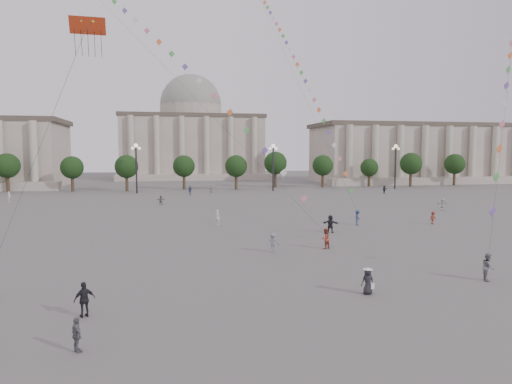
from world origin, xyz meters
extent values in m
plane|color=#595654|center=(0.00, 0.00, 0.00)|extent=(360.00, 360.00, 0.00)
cube|color=#A19687|center=(75.00, 95.00, 8.00)|extent=(80.00, 22.00, 16.00)
cube|color=#4E4539|center=(75.00, 95.00, 16.60)|extent=(81.60, 22.44, 1.20)
cube|color=#A19687|center=(75.00, 82.00, 1.00)|extent=(84.00, 4.00, 2.00)
cube|color=#A19687|center=(0.00, 130.00, 10.00)|extent=(46.00, 30.00, 20.00)
cube|color=#4E4539|center=(0.00, 130.00, 20.60)|extent=(46.92, 30.60, 1.20)
cube|color=#A19687|center=(0.00, 113.00, 1.00)|extent=(48.30, 4.00, 2.00)
cylinder|color=#A19687|center=(0.00, 130.00, 22.50)|extent=(21.00, 21.00, 5.00)
sphere|color=gray|center=(0.00, 130.00, 25.00)|extent=(21.00, 21.00, 21.00)
cylinder|color=#34291A|center=(-42.00, 78.00, 1.76)|extent=(0.70, 0.70, 3.52)
sphere|color=black|center=(-42.00, 78.00, 5.44)|extent=(5.12, 5.12, 5.12)
cylinder|color=#34291A|center=(-30.00, 78.00, 1.76)|extent=(0.70, 0.70, 3.52)
sphere|color=black|center=(-30.00, 78.00, 5.44)|extent=(5.12, 5.12, 5.12)
cylinder|color=#34291A|center=(-18.00, 78.00, 1.76)|extent=(0.70, 0.70, 3.52)
sphere|color=black|center=(-18.00, 78.00, 5.44)|extent=(5.12, 5.12, 5.12)
cylinder|color=#34291A|center=(-6.00, 78.00, 1.76)|extent=(0.70, 0.70, 3.52)
sphere|color=black|center=(-6.00, 78.00, 5.44)|extent=(5.12, 5.12, 5.12)
cylinder|color=#34291A|center=(6.00, 78.00, 1.76)|extent=(0.70, 0.70, 3.52)
sphere|color=black|center=(6.00, 78.00, 5.44)|extent=(5.12, 5.12, 5.12)
cylinder|color=#34291A|center=(18.00, 78.00, 1.76)|extent=(0.70, 0.70, 3.52)
sphere|color=black|center=(18.00, 78.00, 5.44)|extent=(5.12, 5.12, 5.12)
cylinder|color=#34291A|center=(30.00, 78.00, 1.76)|extent=(0.70, 0.70, 3.52)
sphere|color=black|center=(30.00, 78.00, 5.44)|extent=(5.12, 5.12, 5.12)
cylinder|color=#34291A|center=(42.00, 78.00, 1.76)|extent=(0.70, 0.70, 3.52)
sphere|color=black|center=(42.00, 78.00, 5.44)|extent=(5.12, 5.12, 5.12)
cylinder|color=#34291A|center=(54.00, 78.00, 1.76)|extent=(0.70, 0.70, 3.52)
sphere|color=black|center=(54.00, 78.00, 5.44)|extent=(5.12, 5.12, 5.12)
cylinder|color=#34291A|center=(66.00, 78.00, 1.76)|extent=(0.70, 0.70, 3.52)
sphere|color=black|center=(66.00, 78.00, 5.44)|extent=(5.12, 5.12, 5.12)
cylinder|color=#262628|center=(-15.00, 70.00, 5.00)|extent=(0.36, 0.36, 10.00)
sphere|color=#FFE5B2|center=(-15.00, 70.00, 10.20)|extent=(0.90, 0.90, 0.90)
sphere|color=#FFE5B2|center=(-15.70, 70.00, 9.60)|extent=(0.60, 0.60, 0.60)
sphere|color=#FFE5B2|center=(-14.30, 70.00, 9.60)|extent=(0.60, 0.60, 0.60)
cylinder|color=#262628|center=(15.00, 70.00, 5.00)|extent=(0.36, 0.36, 10.00)
sphere|color=#FFE5B2|center=(15.00, 70.00, 10.20)|extent=(0.90, 0.90, 0.90)
sphere|color=#FFE5B2|center=(14.30, 70.00, 9.60)|extent=(0.60, 0.60, 0.60)
sphere|color=#FFE5B2|center=(15.70, 70.00, 9.60)|extent=(0.60, 0.60, 0.60)
cylinder|color=#262628|center=(45.00, 70.00, 5.00)|extent=(0.36, 0.36, 10.00)
sphere|color=#FFE5B2|center=(45.00, 70.00, 10.20)|extent=(0.90, 0.90, 0.90)
sphere|color=#FFE5B2|center=(44.30, 70.00, 9.60)|extent=(0.60, 0.60, 0.60)
sphere|color=#FFE5B2|center=(45.70, 70.00, 9.60)|extent=(0.60, 0.60, 0.60)
imported|color=navy|center=(-4.01, 64.12, 0.91)|extent=(1.16, 0.75, 1.83)
imported|color=black|center=(8.72, 16.23, 0.97)|extent=(1.85, 1.35, 1.94)
imported|color=#B1B1AD|center=(0.66, 68.00, 0.94)|extent=(1.33, 1.80, 1.89)
imported|color=slate|center=(0.32, 7.90, 0.86)|extent=(1.18, 0.78, 1.71)
imported|color=silver|center=(32.05, 31.08, 0.92)|extent=(1.79, 1.16, 1.84)
imported|color=maroon|center=(23.10, 19.44, 0.78)|extent=(1.12, 0.83, 1.56)
imported|color=black|center=(36.95, 59.46, 0.85)|extent=(1.63, 1.16, 1.69)
imported|color=silver|center=(-35.91, 56.21, 0.95)|extent=(0.49, 0.72, 1.90)
imported|color=slate|center=(-9.71, 46.97, 0.78)|extent=(1.51, 0.74, 1.57)
imported|color=silver|center=(-2.72, 24.16, 0.90)|extent=(0.73, 0.79, 1.80)
imported|color=#5D5D62|center=(-12.69, -10.00, 0.78)|extent=(0.80, 0.98, 1.57)
imported|color=black|center=(-13.12, -5.53, 0.95)|extent=(1.20, 0.91, 1.90)
imported|color=#A03C2B|center=(5.33, 8.42, 0.93)|extent=(1.13, 1.03, 1.87)
imported|color=navy|center=(13.73, 20.47, 0.91)|extent=(1.28, 1.34, 1.82)
imported|color=slate|center=(12.67, -3.56, 0.94)|extent=(1.08, 1.15, 1.89)
imported|color=black|center=(3.32, -4.79, 0.82)|extent=(0.83, 0.56, 1.63)
cone|color=white|center=(3.32, -4.79, 1.62)|extent=(0.52, 0.52, 0.14)
cylinder|color=white|center=(3.32, -4.79, 1.56)|extent=(0.60, 0.60, 0.02)
cube|color=white|center=(3.57, -4.94, 0.55)|extent=(0.22, 0.10, 0.35)
cube|color=#A82D12|center=(-13.49, 0.76, 16.74)|extent=(2.22, 0.63, 1.02)
cube|color=#198A3A|center=(-13.84, 0.72, 16.99)|extent=(0.36, 0.21, 0.34)
cube|color=#1B2796|center=(-13.14, 0.72, 16.99)|extent=(0.36, 0.21, 0.34)
sphere|color=gold|center=(-13.84, 0.68, 16.99)|extent=(0.20, 0.20, 0.20)
sphere|color=gold|center=(-13.14, 0.68, 16.99)|extent=(0.20, 0.20, 0.20)
cylinder|color=#3F3F3F|center=(-16.20, -0.62, 9.17)|extent=(0.02, 0.02, 16.32)
cylinder|color=#3F3F3F|center=(-10.83, 29.64, 21.70)|extent=(0.02, 0.02, 66.91)
cube|color=pink|center=(3.86, 10.35, 4.42)|extent=(0.76, 0.25, 0.76)
cube|color=silver|center=(2.39, 12.28, 6.76)|extent=(0.76, 0.25, 0.76)
cube|color=#7754A9|center=(0.93, 14.21, 8.93)|extent=(0.76, 0.25, 0.76)
cube|color=#50AE52|center=(-0.54, 16.13, 10.99)|extent=(0.76, 0.25, 0.76)
cube|color=orange|center=(-2.01, 18.06, 12.97)|extent=(0.76, 0.25, 0.76)
cube|color=pink|center=(-3.48, 19.99, 14.89)|extent=(0.76, 0.25, 0.76)
cube|color=silver|center=(-4.95, 21.92, 16.76)|extent=(0.76, 0.25, 0.76)
cube|color=#7754A9|center=(-6.42, 23.85, 18.60)|extent=(0.76, 0.25, 0.76)
cube|color=#50AE52|center=(-7.89, 25.78, 20.40)|extent=(0.76, 0.25, 0.76)
cube|color=orange|center=(-9.36, 27.71, 22.17)|extent=(0.76, 0.25, 0.76)
cube|color=pink|center=(-10.83, 29.64, 23.91)|extent=(0.76, 0.25, 0.76)
cube|color=silver|center=(-12.30, 31.57, 25.63)|extent=(0.76, 0.25, 0.76)
cube|color=#7754A9|center=(-13.76, 33.49, 27.33)|extent=(0.76, 0.25, 0.76)
cube|color=#50AE52|center=(-15.23, 35.42, 29.01)|extent=(0.76, 0.25, 0.76)
cylinder|color=#3F3F3F|center=(11.13, 42.15, 22.91)|extent=(0.02, 0.02, 61.18)
cube|color=#50AE52|center=(13.54, 22.02, 4.02)|extent=(0.76, 0.25, 0.76)
cube|color=orange|center=(13.36, 23.57, 6.04)|extent=(0.76, 0.25, 0.76)
cube|color=pink|center=(13.17, 25.11, 7.91)|extent=(0.76, 0.25, 0.76)
cube|color=silver|center=(12.99, 26.66, 9.69)|extent=(0.76, 0.25, 0.76)
cube|color=#7754A9|center=(12.80, 28.21, 11.40)|extent=(0.76, 0.25, 0.76)
cube|color=#50AE52|center=(12.61, 29.76, 13.06)|extent=(0.76, 0.25, 0.76)
cube|color=orange|center=(12.43, 31.31, 14.68)|extent=(0.76, 0.25, 0.76)
cube|color=pink|center=(12.24, 32.86, 16.27)|extent=(0.76, 0.25, 0.76)
cube|color=silver|center=(12.06, 34.41, 17.82)|extent=(0.76, 0.25, 0.76)
cube|color=#7754A9|center=(11.87, 35.96, 19.35)|extent=(0.76, 0.25, 0.76)
cube|color=#50AE52|center=(11.69, 37.51, 20.86)|extent=(0.76, 0.25, 0.76)
cube|color=orange|center=(11.50, 39.06, 22.34)|extent=(0.76, 0.25, 0.76)
cube|color=pink|center=(11.31, 40.60, 23.81)|extent=(0.76, 0.25, 0.76)
cube|color=silver|center=(11.13, 42.15, 25.26)|extent=(0.76, 0.25, 0.76)
cube|color=#7754A9|center=(10.94, 43.70, 26.70)|extent=(0.76, 0.25, 0.76)
cube|color=#50AE52|center=(10.76, 45.25, 28.12)|extent=(0.76, 0.25, 0.76)
cube|color=orange|center=(10.57, 46.80, 29.52)|extent=(0.76, 0.25, 0.76)
cube|color=pink|center=(10.39, 48.35, 30.92)|extent=(0.76, 0.25, 0.76)
cube|color=silver|center=(10.20, 49.90, 32.30)|extent=(0.76, 0.25, 0.76)
cube|color=#7754A9|center=(10.02, 51.45, 33.68)|extent=(0.76, 0.25, 0.76)
cube|color=#50AE52|center=(9.83, 53.00, 35.04)|extent=(0.76, 0.25, 0.76)
cube|color=orange|center=(9.64, 54.55, 36.39)|extent=(0.76, 0.25, 0.76)
cube|color=#7754A9|center=(14.44, -1.58, 4.47)|extent=(0.76, 0.25, 0.76)
cube|color=#50AE52|center=(16.21, 0.40, 6.85)|extent=(0.76, 0.25, 0.76)
cube|color=orange|center=(17.98, 2.39, 9.05)|extent=(0.76, 0.25, 0.76)
cube|color=pink|center=(19.74, 4.37, 11.14)|extent=(0.76, 0.25, 0.76)
cube|color=silver|center=(21.51, 6.35, 13.15)|extent=(0.76, 0.25, 0.76)
cube|color=#7754A9|center=(23.28, 8.33, 15.10)|extent=(0.76, 0.25, 0.76)
cube|color=#50AE52|center=(25.05, 10.32, 17.01)|extent=(0.76, 0.25, 0.76)
cube|color=orange|center=(26.82, 12.30, 18.87)|extent=(0.76, 0.25, 0.76)
cube|color=pink|center=(28.58, 14.28, 20.70)|extent=(0.76, 0.25, 0.76)
camera|label=1|loc=(-8.74, -30.41, 8.72)|focal=32.00mm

